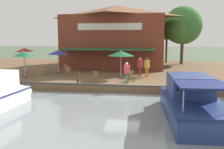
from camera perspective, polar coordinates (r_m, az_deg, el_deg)
The scene contains 20 objects.
ground_plane at distance 17.95m, azimuth 2.31°, elevation -4.63°, with size 220.00×220.00×0.00m, color #4C5B47.
quay_deck at distance 28.70m, azimuth 4.91°, elevation 0.81°, with size 22.00×56.00×0.60m, color brown.
quay_edge_fender at distance 17.92m, azimuth 2.36°, elevation -2.53°, with size 0.20×50.40×0.10m, color #2D2D33.
waterfront_restaurant at distance 31.26m, azimuth 0.91°, elevation 8.88°, with size 11.86×11.88×7.38m.
patio_umbrella_by_entrance at distance 26.29m, azimuth -19.37°, elevation 5.33°, with size 1.80×1.80×2.50m.
patio_umbrella_mid_patio_left at distance 21.41m, azimuth 2.05°, elevation 4.84°, with size 2.24×2.24×2.39m.
patio_umbrella_mid_patio_right at distance 24.96m, azimuth -12.30°, elevation 4.95°, with size 1.97×1.97×2.29m.
patio_umbrella_near_quay_edge at distance 23.38m, azimuth -19.53°, elevation 4.47°, with size 1.84×1.84×2.32m.
cafe_chair_facing_river at distance 19.51m, azimuth -3.98°, elevation -0.38°, with size 0.58×0.58×0.85m.
cafe_chair_far_corner_seat at distance 22.70m, azimuth -9.97°, elevation 0.73°, with size 0.58×0.58×0.85m.
cafe_chair_beside_entrance at distance 19.99m, azimuth 4.38°, elevation -0.18°, with size 0.56×0.56×0.85m.
cafe_chair_back_row_seat at distance 24.94m, azimuth -10.53°, elevation 1.38°, with size 0.59×0.59×0.85m.
cafe_chair_under_first_umbrella at distance 24.05m, azimuth -14.61°, elevation 1.00°, with size 0.47×0.47×0.85m.
person_at_quay_edge at distance 18.86m, azimuth 3.41°, elevation 0.94°, with size 0.46×0.46×1.61m.
person_near_entrance at distance 22.30m, azimuth 7.99°, elevation 2.14°, with size 0.48×0.48×1.68m.
person_mid_patio at distance 22.52m, azimuth 6.42°, elevation 2.26°, with size 0.48×0.48×1.70m.
motorboat_nearest_quay at distance 13.49m, azimuth 17.38°, elevation -5.71°, with size 7.33×2.99×2.03m.
mooring_post at distance 18.76m, azimuth -7.80°, elevation -0.71°, with size 0.22×0.22×0.98m.
tree_downstream_bank at distance 34.63m, azimuth 15.62°, elevation 10.55°, with size 5.26×5.01×7.61m.
tree_upstream_bank at distance 35.87m, azimuth 12.26°, elevation 10.36°, with size 3.66×3.48×6.68m.
Camera 1 is at (17.38, 2.05, 4.00)m, focal length 40.00 mm.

